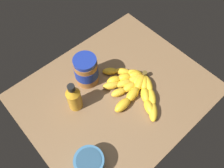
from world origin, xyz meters
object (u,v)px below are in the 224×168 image
banana_bunch (134,87)px  small_bowl (89,162)px  peanut_butter_jar (86,70)px  honey_bottle (74,97)px

banana_bunch → small_bowl: small_bowl is taller
peanut_butter_jar → small_bowl: peanut_butter_jar is taller
peanut_butter_jar → small_bowl: bearing=52.5°
peanut_butter_jar → honey_bottle: bearing=30.4°
banana_bunch → small_bowl: 33.67cm
banana_bunch → honey_bottle: size_ratio=2.29×
honey_bottle → small_bowl: honey_bottle is taller
banana_bunch → honey_bottle: (21.64, -9.97, 4.55)cm
banana_bunch → small_bowl: (31.77, 11.10, 1.14)cm
honey_bottle → small_bowl: 23.62cm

